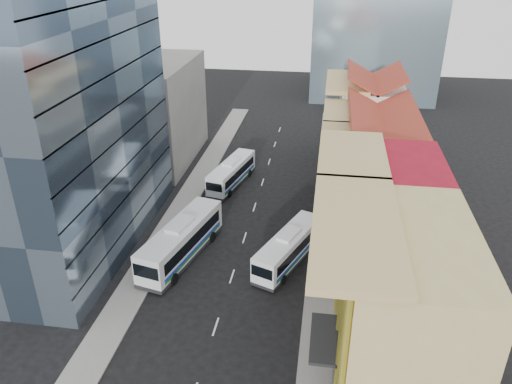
% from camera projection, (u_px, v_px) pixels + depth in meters
% --- Properties ---
extents(sidewalk_right, '(3.00, 90.00, 0.15)m').
position_uv_depth(sidewalk_right, '(324.00, 243.00, 52.19)').
color(sidewalk_right, slate).
rests_on(sidewalk_right, ground).
extents(sidewalk_left, '(3.00, 90.00, 0.15)m').
position_uv_depth(sidewalk_left, '(168.00, 231.00, 54.46)').
color(sidewalk_left, slate).
rests_on(sidewalk_left, ground).
extents(shophouse_tan, '(8.00, 14.00, 12.00)m').
position_uv_depth(shophouse_tan, '(404.00, 310.00, 33.77)').
color(shophouse_tan, tan).
rests_on(shophouse_tan, ground).
extents(shophouse_red, '(8.00, 10.00, 12.00)m').
position_uv_depth(shophouse_red, '(389.00, 222.00, 44.38)').
color(shophouse_red, maroon).
rests_on(shophouse_red, ground).
extents(shophouse_cream_near, '(8.00, 9.00, 10.00)m').
position_uv_depth(shophouse_cream_near, '(380.00, 186.00, 53.23)').
color(shophouse_cream_near, beige).
rests_on(shophouse_cream_near, ground).
extents(shophouse_cream_mid, '(8.00, 9.00, 10.00)m').
position_uv_depth(shophouse_cream_mid, '(375.00, 154.00, 61.19)').
color(shophouse_cream_mid, beige).
rests_on(shophouse_cream_mid, ground).
extents(shophouse_cream_far, '(8.00, 12.00, 11.00)m').
position_uv_depth(shophouse_cream_far, '(371.00, 123.00, 70.26)').
color(shophouse_cream_far, beige).
rests_on(shophouse_cream_far, ground).
extents(office_tower, '(12.00, 26.00, 30.00)m').
position_uv_depth(office_tower, '(57.00, 102.00, 46.28)').
color(office_tower, '#415266').
rests_on(office_tower, ground).
extents(office_block_far, '(10.00, 18.00, 14.00)m').
position_uv_depth(office_block_far, '(156.00, 112.00, 70.06)').
color(office_block_far, gray).
rests_on(office_block_far, ground).
extents(bus_left_near, '(5.76, 12.99, 4.06)m').
position_uv_depth(bus_left_near, '(181.00, 240.00, 49.09)').
color(bus_left_near, silver).
rests_on(bus_left_near, ground).
extents(bus_left_far, '(4.74, 10.83, 3.38)m').
position_uv_depth(bus_left_far, '(232.00, 173.00, 64.37)').
color(bus_left_far, white).
rests_on(bus_left_far, ground).
extents(bus_right, '(6.24, 10.79, 3.41)m').
position_uv_depth(bus_right, '(289.00, 247.00, 48.52)').
color(bus_right, white).
rests_on(bus_right, ground).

